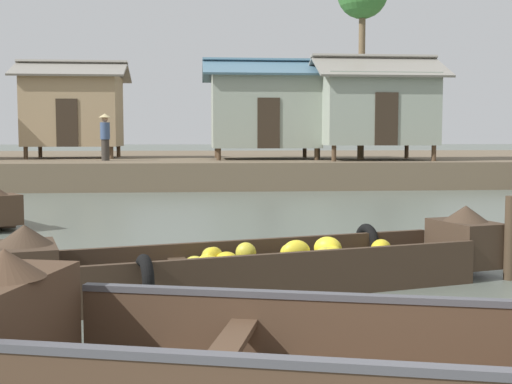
% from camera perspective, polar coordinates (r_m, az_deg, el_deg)
% --- Properties ---
extents(ground_plane, '(300.00, 300.00, 0.00)m').
position_cam_1_polar(ground_plane, '(13.29, -0.93, -2.85)').
color(ground_plane, '#596056').
extents(riverbank_strip, '(160.00, 20.00, 0.92)m').
position_cam_1_polar(riverbank_strip, '(31.32, -3.27, 2.35)').
color(riverbank_strip, brown).
rests_on(riverbank_strip, ground).
extents(banana_boat, '(5.97, 2.59, 0.88)m').
position_cam_1_polar(banana_boat, '(7.67, 1.45, -6.18)').
color(banana_boat, '#3D2D21').
rests_on(banana_boat, ground).
extents(viewer_boat, '(5.66, 2.68, 0.99)m').
position_cam_1_polar(viewer_boat, '(4.39, 10.03, -14.48)').
color(viewer_boat, '#473323').
rests_on(viewer_boat, ground).
extents(stilt_house_mid_left, '(4.29, 3.23, 3.84)m').
position_cam_1_polar(stilt_house_mid_left, '(27.48, -15.35, 6.83)').
color(stilt_house_mid_left, '#4C3826').
rests_on(stilt_house_mid_left, riverbank_strip).
extents(stilt_house_mid_right, '(4.65, 3.60, 3.78)m').
position_cam_1_polar(stilt_house_mid_right, '(25.40, 0.71, 7.05)').
color(stilt_house_mid_right, '#4C3826').
rests_on(stilt_house_mid_right, riverbank_strip).
extents(stilt_house_right, '(4.62, 3.94, 3.82)m').
position_cam_1_polar(stilt_house_right, '(24.91, 10.01, 7.04)').
color(stilt_house_right, '#4C3826').
rests_on(stilt_house_right, riverbank_strip).
extents(vendor_person, '(0.44, 0.44, 1.66)m').
position_cam_1_polar(vendor_person, '(24.20, -12.78, 4.83)').
color(vendor_person, '#332D28').
rests_on(vendor_person, riverbank_strip).
extents(mooring_post, '(0.14, 0.14, 1.03)m').
position_cam_1_polar(mooring_post, '(8.75, 20.92, -3.70)').
color(mooring_post, '#423323').
rests_on(mooring_post, ground).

